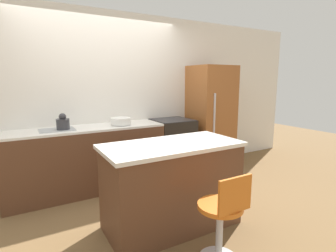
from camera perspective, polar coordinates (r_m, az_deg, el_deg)
ground_plane at (r=3.87m, az=-10.80°, el=-14.22°), size 14.00×14.00×0.00m
wall_back at (r=4.16m, az=-14.30°, el=5.89°), size 8.00×0.06×2.60m
back_counter at (r=3.92m, az=-17.05°, el=-6.96°), size 2.15×0.59×0.93m
kitchen_island at (r=2.88m, az=0.86°, el=-12.74°), size 1.46×0.72×0.93m
oven_range at (r=4.41m, az=0.97°, el=-4.57°), size 0.62×0.61×0.93m
refrigerator at (r=4.75m, az=9.27°, el=1.81°), size 0.70×0.66×1.82m
stool_chair at (r=2.41m, az=11.70°, el=-19.56°), size 0.39×0.39×0.83m
kettle at (r=3.70m, az=-21.91°, el=0.63°), size 0.17×0.17×0.22m
mixing_bowl at (r=3.89m, az=-10.22°, el=1.07°), size 0.29×0.29×0.10m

